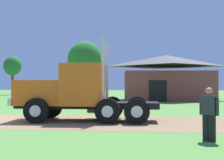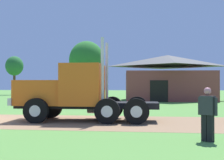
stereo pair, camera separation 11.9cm
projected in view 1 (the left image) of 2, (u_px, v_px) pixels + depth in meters
name	position (u px, v px, depth m)	size (l,w,h in m)	color
truck_foreground_white	(74.00, 93.00, 14.68)	(6.80, 2.87, 3.78)	black
visitor_by_barrel	(209.00, 113.00, 9.21)	(0.51, 0.44, 1.60)	#2D2D33
visitor_far_side	(47.00, 99.00, 19.46)	(0.57, 0.43, 1.54)	#B22D33
shed_building	(166.00, 78.00, 35.03)	(10.51, 8.68, 5.10)	brown
tree_left	(12.00, 66.00, 56.45)	(3.21, 3.21, 7.03)	#513823
tree_mid	(85.00, 60.00, 45.80)	(5.16, 5.16, 8.24)	#513823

